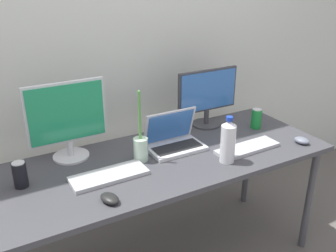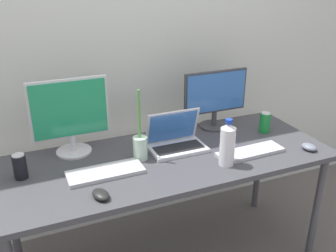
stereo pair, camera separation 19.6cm
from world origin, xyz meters
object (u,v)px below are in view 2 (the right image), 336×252
at_px(mouse_by_laptop, 101,194).
at_px(bamboo_vase, 140,146).
at_px(keyboard_main, 250,152).
at_px(laptop_silver, 176,140).
at_px(keyboard_aux, 105,172).
at_px(soda_can_near_keyboard, 265,122).
at_px(soda_can_by_laptop, 20,166).
at_px(water_bottle, 227,144).
at_px(work_desk, 168,166).
at_px(mouse_by_keyboard, 309,147).
at_px(monitor_left, 70,115).
at_px(monitor_center, 215,97).

xyz_separation_m(mouse_by_laptop, bamboo_vase, (0.28, 0.28, 0.06)).
bearing_deg(keyboard_main, laptop_silver, 145.38).
distance_m(laptop_silver, keyboard_aux, 0.46).
height_order(soda_can_near_keyboard, soda_can_by_laptop, same).
bearing_deg(water_bottle, bamboo_vase, 149.50).
height_order(work_desk, mouse_by_laptop, mouse_by_laptop).
bearing_deg(mouse_by_keyboard, monitor_left, 145.83).
relative_size(laptop_silver, mouse_by_laptop, 3.00).
distance_m(work_desk, water_bottle, 0.36).
bearing_deg(water_bottle, keyboard_aux, 166.29).
distance_m(work_desk, soda_can_near_keyboard, 0.69).
height_order(monitor_left, laptop_silver, monitor_left).
distance_m(monitor_left, keyboard_aux, 0.38).
bearing_deg(soda_can_near_keyboard, monitor_left, 171.29).
distance_m(keyboard_aux, water_bottle, 0.63).
xyz_separation_m(mouse_by_laptop, water_bottle, (0.67, 0.05, 0.10)).
height_order(laptop_silver, mouse_by_laptop, laptop_silver).
distance_m(water_bottle, bamboo_vase, 0.46).
bearing_deg(soda_can_by_laptop, keyboard_aux, -17.69).
distance_m(water_bottle, soda_can_by_laptop, 1.03).
xyz_separation_m(monitor_left, keyboard_main, (0.89, -0.39, -0.22)).
bearing_deg(keyboard_main, soda_can_by_laptop, 167.82).
distance_m(water_bottle, soda_can_near_keyboard, 0.51).
distance_m(soda_can_near_keyboard, bamboo_vase, 0.83).
distance_m(keyboard_aux, soda_can_near_keyboard, 1.05).
height_order(soda_can_near_keyboard, bamboo_vase, bamboo_vase).
bearing_deg(keyboard_main, monitor_center, 88.30).
bearing_deg(mouse_by_laptop, bamboo_vase, 28.86).
bearing_deg(soda_can_by_laptop, water_bottle, -15.28).
bearing_deg(keyboard_aux, mouse_by_laptop, -110.58).
height_order(mouse_by_keyboard, mouse_by_laptop, mouse_by_keyboard).
relative_size(work_desk, keyboard_main, 4.68).
distance_m(monitor_left, keyboard_main, 1.00).
relative_size(monitor_center, laptop_silver, 1.35).
relative_size(keyboard_main, soda_can_near_keyboard, 3.05).
relative_size(work_desk, monitor_left, 4.28).
distance_m(laptop_silver, mouse_by_keyboard, 0.75).
distance_m(monitor_center, keyboard_aux, 0.87).
distance_m(laptop_silver, soda_can_near_keyboard, 0.60).
distance_m(mouse_by_keyboard, soda_can_near_keyboard, 0.32).
bearing_deg(monitor_center, soda_can_by_laptop, -170.89).
xyz_separation_m(monitor_left, monitor_center, (0.89, 0.01, -0.02)).
xyz_separation_m(work_desk, keyboard_aux, (-0.36, -0.05, 0.07)).
distance_m(monitor_left, monitor_center, 0.89).
distance_m(monitor_center, soda_can_by_laptop, 1.20).
height_order(monitor_center, keyboard_main, monitor_center).
bearing_deg(mouse_by_laptop, monitor_left, 78.00).
xyz_separation_m(laptop_silver, mouse_by_keyboard, (0.68, -0.32, -0.03)).
bearing_deg(water_bottle, keyboard_main, 15.58).
bearing_deg(work_desk, laptop_silver, 45.10).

